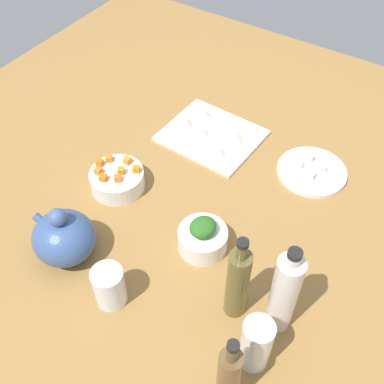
% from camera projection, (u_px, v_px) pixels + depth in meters
% --- Properties ---
extents(tabletop, '(1.90, 1.90, 0.03)m').
position_uv_depth(tabletop, '(192.00, 208.00, 1.32)').
color(tabletop, olive).
rests_on(tabletop, ground).
extents(cutting_board, '(0.30, 0.26, 0.01)m').
position_uv_depth(cutting_board, '(212.00, 136.00, 1.49)').
color(cutting_board, silver).
rests_on(cutting_board, tabletop).
extents(plate_tofu, '(0.20, 0.20, 0.01)m').
position_uv_depth(plate_tofu, '(312.00, 171.00, 1.38)').
color(plate_tofu, white).
rests_on(plate_tofu, tabletop).
extents(bowl_greens, '(0.12, 0.12, 0.06)m').
position_uv_depth(bowl_greens, '(203.00, 239.00, 1.19)').
color(bowl_greens, white).
rests_on(bowl_greens, tabletop).
extents(bowl_carrots, '(0.15, 0.15, 0.06)m').
position_uv_depth(bowl_carrots, '(117.00, 180.00, 1.33)').
color(bowl_carrots, white).
rests_on(bowl_carrots, tabletop).
extents(teapot, '(0.17, 0.15, 0.16)m').
position_uv_depth(teapot, '(64.00, 237.00, 1.15)').
color(teapot, '#365387').
rests_on(teapot, tabletop).
extents(bottle_0, '(0.06, 0.06, 0.27)m').
position_uv_depth(bottle_0, '(284.00, 294.00, 0.98)').
color(bottle_0, silver).
rests_on(bottle_0, tabletop).
extents(bottle_1, '(0.05, 0.05, 0.26)m').
position_uv_depth(bottle_1, '(238.00, 283.00, 1.01)').
color(bottle_1, brown).
rests_on(bottle_1, tabletop).
extents(bottle_2, '(0.05, 0.05, 0.25)m').
position_uv_depth(bottle_2, '(229.00, 378.00, 0.88)').
color(bottle_2, brown).
rests_on(bottle_2, tabletop).
extents(drinking_glass_0, '(0.07, 0.07, 0.11)m').
position_uv_depth(drinking_glass_0, '(110.00, 286.00, 1.07)').
color(drinking_glass_0, white).
rests_on(drinking_glass_0, tabletop).
extents(drinking_glass_1, '(0.07, 0.07, 0.15)m').
position_uv_depth(drinking_glass_1, '(256.00, 344.00, 0.96)').
color(drinking_glass_1, white).
rests_on(drinking_glass_1, tabletop).
extents(carrot_cube_0, '(0.03, 0.03, 0.02)m').
position_uv_depth(carrot_cube_0, '(118.00, 178.00, 1.28)').
color(carrot_cube_0, orange).
rests_on(carrot_cube_0, bowl_carrots).
extents(carrot_cube_1, '(0.02, 0.02, 0.02)m').
position_uv_depth(carrot_cube_1, '(136.00, 169.00, 1.31)').
color(carrot_cube_1, orange).
rests_on(carrot_cube_1, bowl_carrots).
extents(carrot_cube_2, '(0.02, 0.02, 0.02)m').
position_uv_depth(carrot_cube_2, '(127.00, 161.00, 1.33)').
color(carrot_cube_2, orange).
rests_on(carrot_cube_2, bowl_carrots).
extents(carrot_cube_3, '(0.02, 0.02, 0.02)m').
position_uv_depth(carrot_cube_3, '(121.00, 171.00, 1.30)').
color(carrot_cube_3, orange).
rests_on(carrot_cube_3, bowl_carrots).
extents(carrot_cube_4, '(0.02, 0.02, 0.02)m').
position_uv_depth(carrot_cube_4, '(100.00, 163.00, 1.32)').
color(carrot_cube_4, orange).
rests_on(carrot_cube_4, bowl_carrots).
extents(carrot_cube_5, '(0.02, 0.02, 0.02)m').
position_uv_depth(carrot_cube_5, '(98.00, 171.00, 1.30)').
color(carrot_cube_5, orange).
rests_on(carrot_cube_5, bowl_carrots).
extents(carrot_cube_6, '(0.02, 0.02, 0.02)m').
position_uv_depth(carrot_cube_6, '(103.00, 178.00, 1.28)').
color(carrot_cube_6, orange).
rests_on(carrot_cube_6, bowl_carrots).
extents(carrot_cube_7, '(0.03, 0.03, 0.02)m').
position_uv_depth(carrot_cube_7, '(109.00, 158.00, 1.33)').
color(carrot_cube_7, orange).
rests_on(carrot_cube_7, bowl_carrots).
extents(chopped_greens_mound, '(0.08, 0.08, 0.04)m').
position_uv_depth(chopped_greens_mound, '(203.00, 227.00, 1.15)').
color(chopped_greens_mound, '#2A6521').
rests_on(chopped_greens_mound, bowl_greens).
extents(tofu_cube_0, '(0.02, 0.02, 0.02)m').
position_uv_depth(tofu_cube_0, '(299.00, 164.00, 1.38)').
color(tofu_cube_0, white).
rests_on(tofu_cube_0, plate_tofu).
extents(tofu_cube_1, '(0.02, 0.02, 0.02)m').
position_uv_depth(tofu_cube_1, '(311.00, 175.00, 1.35)').
color(tofu_cube_1, '#F4EECC').
rests_on(tofu_cube_1, plate_tofu).
extents(tofu_cube_2, '(0.03, 0.03, 0.02)m').
position_uv_depth(tofu_cube_2, '(321.00, 168.00, 1.37)').
color(tofu_cube_2, white).
rests_on(tofu_cube_2, plate_tofu).
extents(tofu_cube_3, '(0.02, 0.02, 0.02)m').
position_uv_depth(tofu_cube_3, '(309.00, 158.00, 1.40)').
color(tofu_cube_3, white).
rests_on(tofu_cube_3, plate_tofu).
extents(dumpling_0, '(0.06, 0.06, 0.03)m').
position_uv_depth(dumpling_0, '(205.00, 115.00, 1.52)').
color(dumpling_0, beige).
rests_on(dumpling_0, cutting_board).
extents(dumpling_1, '(0.06, 0.06, 0.02)m').
position_uv_depth(dumpling_1, '(201.00, 132.00, 1.48)').
color(dumpling_1, beige).
rests_on(dumpling_1, cutting_board).
extents(dumpling_2, '(0.06, 0.05, 0.02)m').
position_uv_depth(dumpling_2, '(218.00, 152.00, 1.42)').
color(dumpling_2, beige).
rests_on(dumpling_2, cutting_board).
extents(dumpling_3, '(0.07, 0.07, 0.03)m').
position_uv_depth(dumpling_3, '(235.00, 136.00, 1.46)').
color(dumpling_3, beige).
rests_on(dumpling_3, cutting_board).
extents(dumpling_4, '(0.05, 0.05, 0.03)m').
position_uv_depth(dumpling_4, '(186.00, 121.00, 1.51)').
color(dumpling_4, beige).
rests_on(dumpling_4, cutting_board).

